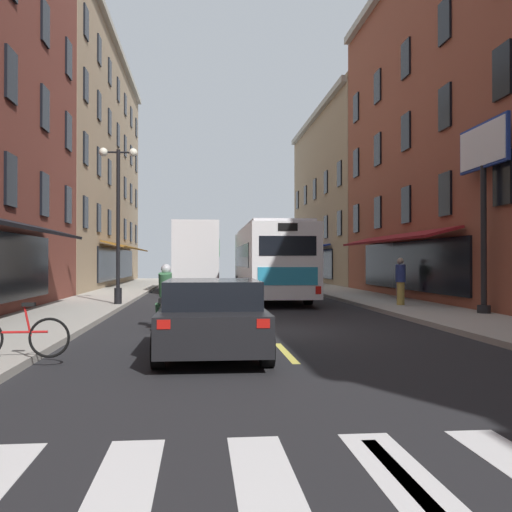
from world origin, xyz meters
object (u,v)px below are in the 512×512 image
(street_lamp_twin, at_px, (118,218))
(motorcycle_rider, at_px, (166,301))
(transit_bus, at_px, (270,261))
(bicycle_near, at_px, (16,336))
(sedan_near, at_px, (212,316))
(pedestrian_near, at_px, (400,278))
(billboard_sign, at_px, (483,168))
(pedestrian_mid, at_px, (401,281))
(box_truck, at_px, (197,257))
(sedan_mid, at_px, (194,276))

(street_lamp_twin, bearing_deg, motorcycle_rider, -72.46)
(transit_bus, bearing_deg, bicycle_near, -110.98)
(sedan_near, relative_size, pedestrian_near, 2.73)
(bicycle_near, xyz_separation_m, pedestrian_near, (11.39, 13.74, 0.53))
(billboard_sign, height_order, street_lamp_twin, billboard_sign)
(bicycle_near, xyz_separation_m, pedestrian_mid, (10.27, 10.56, 0.52))
(motorcycle_rider, bearing_deg, bicycle_near, -112.34)
(bicycle_near, height_order, pedestrian_near, pedestrian_near)
(box_truck, distance_m, pedestrian_mid, 14.75)
(motorcycle_rider, relative_size, bicycle_near, 1.21)
(bicycle_near, xyz_separation_m, street_lamp_twin, (-0.06, 12.05, 2.85))
(billboard_sign, height_order, pedestrian_mid, billboard_sign)
(sedan_near, bearing_deg, transit_bus, 78.88)
(pedestrian_near, bearing_deg, motorcycle_rider, -125.73)
(transit_bus, distance_m, bicycle_near, 17.17)
(sedan_near, height_order, bicycle_near, sedan_near)
(billboard_sign, bearing_deg, street_lamp_twin, 157.01)
(billboard_sign, height_order, box_truck, billboard_sign)
(bicycle_near, relative_size, street_lamp_twin, 0.29)
(sedan_mid, bearing_deg, street_lamp_twin, -97.56)
(sedan_near, xyz_separation_m, pedestrian_near, (8.18, 12.60, 0.33))
(bicycle_near, height_order, street_lamp_twin, street_lamp_twin)
(pedestrian_mid, bearing_deg, box_truck, -42.94)
(sedan_mid, height_order, street_lamp_twin, street_lamp_twin)
(sedan_near, height_order, street_lamp_twin, street_lamp_twin)
(billboard_sign, height_order, pedestrian_near, billboard_sign)
(bicycle_near, distance_m, pedestrian_mid, 14.74)
(transit_bus, xyz_separation_m, sedan_mid, (-3.56, 15.93, -1.04))
(billboard_sign, relative_size, motorcycle_rider, 2.82)
(pedestrian_near, bearing_deg, pedestrian_mid, -97.90)
(pedestrian_near, bearing_deg, sedan_mid, 127.32)
(bicycle_near, bearing_deg, transit_bus, 69.02)
(bicycle_near, bearing_deg, billboard_sign, 31.27)
(motorcycle_rider, bearing_deg, sedan_near, -74.70)
(motorcycle_rider, bearing_deg, box_truck, 87.85)
(pedestrian_mid, bearing_deg, street_lamp_twin, 8.34)
(transit_bus, bearing_deg, billboard_sign, -58.24)
(bicycle_near, relative_size, pedestrian_near, 1.01)
(motorcycle_rider, relative_size, street_lamp_twin, 0.36)
(sedan_mid, xyz_separation_m, street_lamp_twin, (-2.64, -19.88, 2.66))
(sedan_mid, xyz_separation_m, bicycle_near, (-2.57, -31.93, -0.19))
(bicycle_near, bearing_deg, sedan_mid, 85.39)
(sedan_near, bearing_deg, street_lamp_twin, 106.72)
(pedestrian_near, height_order, street_lamp_twin, street_lamp_twin)
(sedan_near, bearing_deg, pedestrian_mid, 53.14)
(billboard_sign, relative_size, sedan_mid, 1.26)
(sedan_near, bearing_deg, bicycle_near, -160.42)
(box_truck, bearing_deg, billboard_sign, -61.28)
(box_truck, bearing_deg, sedan_mid, 91.46)
(street_lamp_twin, bearing_deg, billboard_sign, -22.99)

